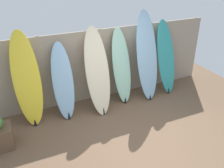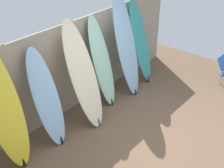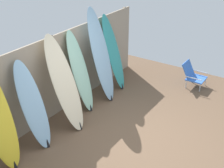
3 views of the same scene
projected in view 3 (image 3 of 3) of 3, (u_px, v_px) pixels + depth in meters
ground at (135, 141)px, 6.15m from camera, size 7.68×7.68×0.00m
fence_back at (55, 76)px, 6.72m from camera, size 6.08×0.11×1.80m
surfboard_skyblue_1 at (33, 106)px, 5.75m from camera, size 0.52×0.68×1.69m
surfboard_cream_2 at (65, 84)px, 6.24m from camera, size 0.60×0.85×1.95m
surfboard_seafoam_3 at (80, 73)px, 6.86m from camera, size 0.47×0.60×1.84m
surfboard_skyblue_4 at (101, 56)px, 7.20m from camera, size 0.57×0.67×2.22m
surfboard_teal_5 at (114, 53)px, 7.79m from camera, size 0.62×0.68×1.91m
beach_chair at (193, 74)px, 8.12m from camera, size 0.50×0.58×0.63m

